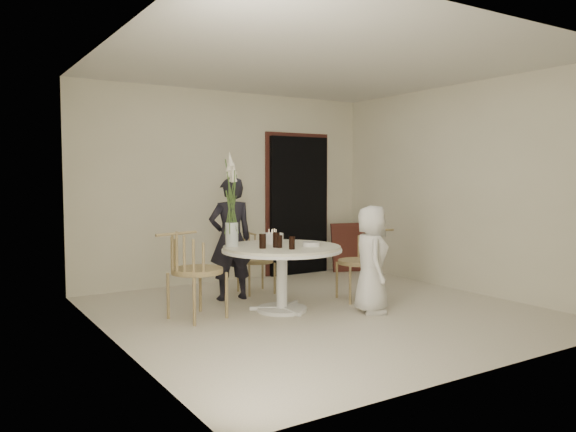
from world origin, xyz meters
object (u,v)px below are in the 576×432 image
chair_right (368,254)px  birthday_cake (273,238)px  chair_far (253,253)px  boy (372,259)px  chair_left (187,263)px  flower_vase (232,204)px  table (282,256)px  girl (231,239)px

chair_right → birthday_cake: 1.22m
chair_far → boy: size_ratio=0.65×
chair_far → birthday_cake: birthday_cake is taller
chair_left → flower_vase: size_ratio=0.90×
chair_far → chair_right: bearing=-47.3°
chair_left → chair_right: bearing=-111.4°
boy → table: bearing=84.1°
girl → boy: size_ratio=1.26×
flower_vase → girl: bearing=64.8°
table → boy: boy is taller
girl → flower_vase: 0.78m
girl → chair_right: bearing=154.2°
table → flower_vase: size_ratio=1.27×
chair_left → boy: 1.99m
table → flower_vase: 0.80m
girl → boy: 1.75m
table → chair_far: 1.16m
table → chair_right: chair_right is taller
chair_right → boy: (-0.40, -0.53, 0.03)m
chair_right → birthday_cake: bearing=-90.1°
table → chair_far: chair_far is taller
chair_right → girl: bearing=-108.0°
chair_right → girl: girl is taller
girl → chair_far: bearing=-141.4°
chair_right → chair_left: bearing=-81.0°
chair_right → flower_vase: bearing=-86.0°
table → girl: girl is taller
girl → birthday_cake: girl is taller
table → birthday_cake: bearing=82.8°
chair_far → chair_left: 1.62m
chair_right → chair_left: chair_left is taller
table → boy: bearing=-36.3°
chair_right → table: bearing=-78.1°
boy → chair_right: bearing=-6.4°
chair_left → chair_far: bearing=-69.4°
chair_far → chair_right: (0.95, -1.18, 0.06)m
boy → chair_far: bearing=48.2°
table → chair_left: 1.06m
chair_left → boy: (1.85, -0.74, -0.02)m
birthday_cake → girl: bearing=112.4°
girl → flower_vase: bearing=71.4°
table → chair_far: size_ratio=1.73×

